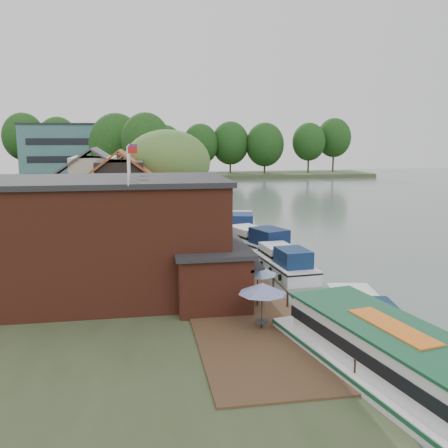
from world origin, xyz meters
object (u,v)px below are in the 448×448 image
umbrella_2 (229,261)px  cruiser_1 (284,259)px  cruiser_3 (241,223)px  tour_boat (403,371)px  umbrella_3 (221,251)px  pub (131,237)px  cruiser_2 (257,239)px  cottage_c (133,180)px  umbrella_1 (258,285)px  umbrella_0 (262,306)px  umbrella_4 (223,243)px  willow (168,182)px  swan (375,363)px  cruiser_0 (361,316)px  cottage_a (121,198)px  hotel_block (92,156)px  cottage_b (95,188)px

umbrella_2 → cruiser_1: umbrella_2 is taller
cruiser_3 → tour_boat: 36.56m
cruiser_1 → umbrella_3: bearing=-171.8°
pub → cruiser_2: pub is taller
cottage_c → cruiser_1: (11.74, -27.22, -4.09)m
tour_boat → umbrella_1: bearing=97.8°
umbrella_0 → umbrella_4: size_ratio=1.03×
umbrella_3 → cruiser_3: umbrella_3 is taller
willow → umbrella_0: (2.94, -26.93, -3.93)m
cruiser_2 → swan: (-0.11, -23.95, -1.08)m
umbrella_3 → swan: bearing=-73.1°
cruiser_0 → cruiser_2: (-0.73, 20.66, 0.05)m
pub → cottage_c: size_ratio=2.35×
cottage_a → umbrella_2: size_ratio=3.62×
umbrella_0 → umbrella_2: (0.00, 9.25, 0.00)m
cottage_c → swan: 45.54m
cruiser_2 → umbrella_0: bearing=-122.8°
cottage_a → umbrella_2: bearing=-59.6°
umbrella_0 → cruiser_2: size_ratio=0.23×
umbrella_1 → umbrella_4: (0.06, 11.73, 0.00)m
cruiser_0 → umbrella_2: bearing=131.3°
willow → swan: size_ratio=23.69×
hotel_block → umbrella_3: size_ratio=10.48×
cruiser_2 → umbrella_2: bearing=-132.2°
umbrella_2 → cruiser_2: size_ratio=0.22×
cottage_a → cruiser_3: cottage_a is taller
swan → cottage_b: bearing=113.5°
pub → umbrella_3: (6.48, 5.55, -2.36)m
pub → tour_boat: pub is taller
willow → umbrella_4: size_ratio=4.39×
cottage_a → cruiser_1: (12.74, -8.22, -4.09)m
cruiser_2 → cruiser_3: size_ratio=0.99×
cottage_c → cruiser_3: 16.50m
cruiser_3 → willow: bearing=-148.4°
umbrella_0 → umbrella_3: 12.48m
umbrella_0 → cruiser_0: bearing=3.7°
cottage_b → umbrella_2: size_ratio=4.04×
cruiser_0 → swan: 3.55m
umbrella_3 → cruiser_2: (4.80, 8.54, -0.99)m
hotel_block → umbrella_4: hotel_block is taller
cottage_a → cruiser_1: bearing=-32.8°
umbrella_2 → cruiser_0: size_ratio=0.23×
cottage_a → umbrella_0: size_ratio=3.53×
umbrella_0 → umbrella_1: same height
umbrella_2 → cottage_b: bearing=114.7°
cruiser_0 → willow: bearing=117.1°
cruiser_0 → tour_boat: tour_boat is taller
cottage_b → hotel_block: bearing=95.0°
umbrella_2 → umbrella_4: same height
umbrella_2 → umbrella_3: same height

